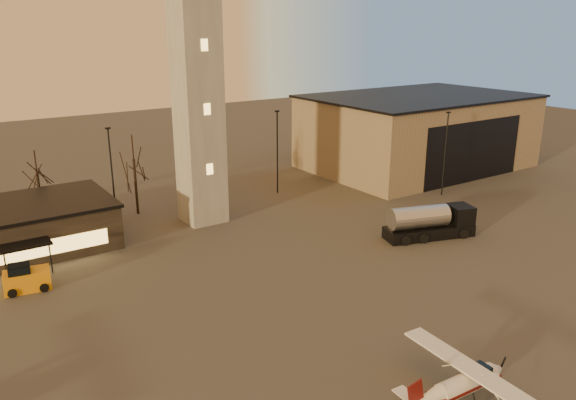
{
  "coord_description": "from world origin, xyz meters",
  "views": [
    {
      "loc": [
        -24.13,
        -21.45,
        19.97
      ],
      "look_at": [
        -0.72,
        13.0,
        6.8
      ],
      "focal_mm": 35.0,
      "sensor_mm": 36.0,
      "label": 1
    }
  ],
  "objects_px": {
    "cessna_front": "(468,385)",
    "service_cart": "(26,280)",
    "fuel_truck": "(429,225)",
    "control_tower": "(196,62)",
    "hangar": "(417,131)"
  },
  "relations": [
    {
      "from": "cessna_front",
      "to": "service_cart",
      "type": "xyz_separation_m",
      "value": [
        -17.54,
        28.17,
        -0.09
      ]
    },
    {
      "from": "cessna_front",
      "to": "service_cart",
      "type": "relative_size",
      "value": 2.66
    },
    {
      "from": "fuel_truck",
      "to": "service_cart",
      "type": "height_order",
      "value": "fuel_truck"
    },
    {
      "from": "control_tower",
      "to": "fuel_truck",
      "type": "bearing_deg",
      "value": -46.52
    },
    {
      "from": "hangar",
      "to": "cessna_front",
      "type": "distance_m",
      "value": 54.12
    },
    {
      "from": "hangar",
      "to": "cessna_front",
      "type": "height_order",
      "value": "hangar"
    },
    {
      "from": "control_tower",
      "to": "cessna_front",
      "type": "height_order",
      "value": "control_tower"
    },
    {
      "from": "cessna_front",
      "to": "control_tower",
      "type": "bearing_deg",
      "value": 91.29
    },
    {
      "from": "hangar",
      "to": "service_cart",
      "type": "distance_m",
      "value": 55.91
    },
    {
      "from": "fuel_truck",
      "to": "service_cart",
      "type": "bearing_deg",
      "value": -178.24
    },
    {
      "from": "hangar",
      "to": "fuel_truck",
      "type": "xyz_separation_m",
      "value": [
        -20.04,
        -20.81,
        -3.86
      ]
    },
    {
      "from": "service_cart",
      "to": "cessna_front",
      "type": "bearing_deg",
      "value": -48.83
    },
    {
      "from": "hangar",
      "to": "service_cart",
      "type": "bearing_deg",
      "value": -168.62
    },
    {
      "from": "hangar",
      "to": "control_tower",
      "type": "bearing_deg",
      "value": -173.69
    },
    {
      "from": "control_tower",
      "to": "fuel_truck",
      "type": "relative_size",
      "value": 3.55
    }
  ]
}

